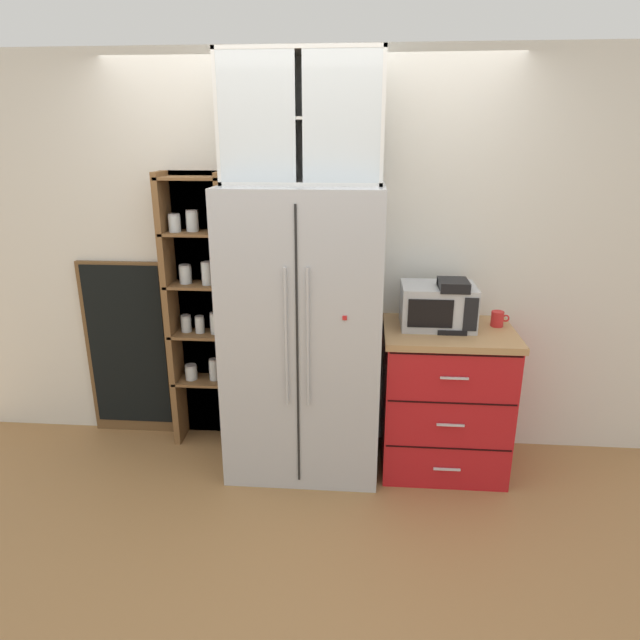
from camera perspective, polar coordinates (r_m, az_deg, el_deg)
ground_plane at (r=3.77m, az=-1.60°, el=-14.40°), size 10.63×10.63×0.00m
wall_back_cream at (r=3.65m, az=-1.10°, el=6.29°), size 4.93×0.10×2.55m
refrigerator at (r=3.39m, az=-1.69°, el=-1.39°), size 0.93×0.67×1.78m
pantry_shelf_column at (r=3.77m, az=-12.14°, el=1.18°), size 0.46×0.25×1.84m
counter_cabinet at (r=3.61m, az=12.66°, el=-7.90°), size 0.79×0.61×0.93m
microwave at (r=3.43m, az=12.03°, el=1.44°), size 0.44×0.33×0.26m
coffee_maker at (r=3.39m, az=13.37°, el=1.60°), size 0.17×0.20×0.31m
mug_red at (r=3.55m, az=17.85°, el=0.12°), size 0.11×0.08×0.09m
bottle_amber at (r=3.47m, az=13.16°, el=1.25°), size 0.07×0.07×0.26m
bottle_cobalt at (r=3.49m, az=13.12°, el=1.33°), size 0.07×0.07×0.26m
upper_cabinet at (r=3.24m, az=-1.80°, el=20.00°), size 0.89×0.32×0.70m
chalkboard_menu at (r=4.08m, az=-19.14°, el=-2.85°), size 0.60×0.04×1.25m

